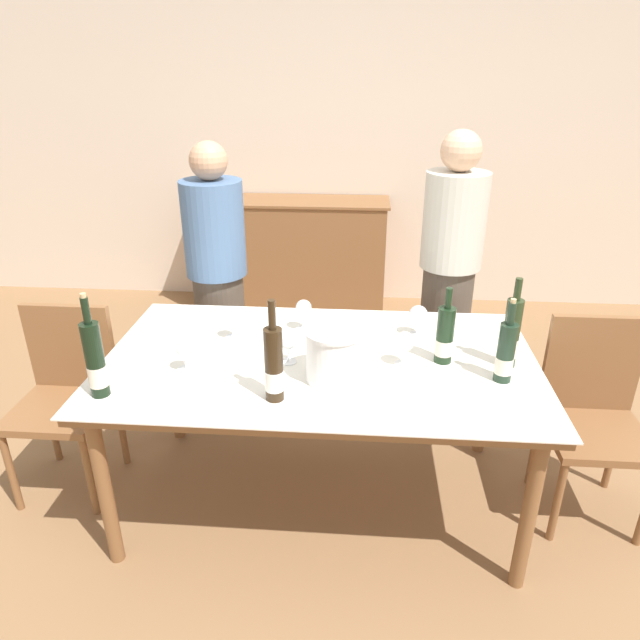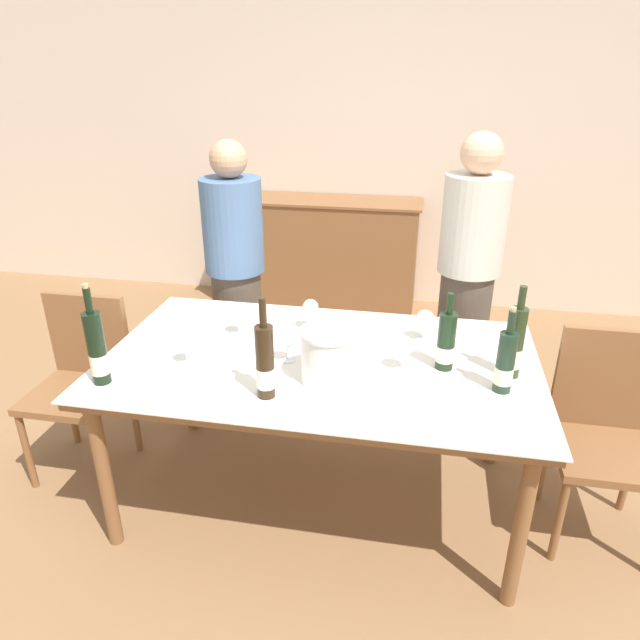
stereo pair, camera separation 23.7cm
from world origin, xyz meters
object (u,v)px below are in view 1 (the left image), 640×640
(ice_bucket, at_px, (334,353))
(wine_glass_2, at_px, (418,315))
(person_host, at_px, (218,286))
(wine_bottle_0, at_px, (445,336))
(wine_glass_3, at_px, (304,309))
(chair_right_end, at_px, (593,407))
(sideboard_cabinet, at_px, (290,254))
(wine_bottle_2, at_px, (505,353))
(chair_left_end, at_px, (66,387))
(wine_glass_1, at_px, (288,342))
(person_guest_left, at_px, (448,282))
(wine_bottle_1, at_px, (274,366))
(dining_table, at_px, (320,371))
(wine_glass_5, at_px, (184,350))
(wine_bottle_4, at_px, (95,361))
(wine_glass_4, at_px, (232,318))
(wine_glass_0, at_px, (405,342))
(wine_bottle_3, at_px, (511,335))

(ice_bucket, bearing_deg, wine_glass_2, 49.93)
(person_host, bearing_deg, wine_bottle_0, -33.39)
(wine_glass_2, bearing_deg, wine_glass_3, 177.98)
(wine_glass_2, relative_size, chair_right_end, 0.16)
(sideboard_cabinet, xyz_separation_m, wine_bottle_2, (1.17, -2.48, 0.42))
(wine_bottle_2, height_order, chair_left_end, wine_bottle_2)
(wine_glass_1, height_order, person_guest_left, person_guest_left)
(person_host, bearing_deg, sideboard_cabinet, 82.88)
(sideboard_cabinet, xyz_separation_m, wine_bottle_1, (0.29, -2.68, 0.45))
(dining_table, relative_size, wine_glass_5, 13.56)
(ice_bucket, distance_m, chair_right_end, 1.23)
(sideboard_cabinet, height_order, dining_table, sideboard_cabinet)
(ice_bucket, xyz_separation_m, chair_right_end, (1.15, 0.26, -0.36))
(wine_glass_1, xyz_separation_m, chair_left_end, (-1.09, 0.13, -0.34))
(ice_bucket, distance_m, person_host, 1.18)
(wine_glass_2, xyz_separation_m, wine_glass_3, (-0.53, 0.02, 0.01))
(wine_glass_2, bearing_deg, wine_bottle_4, -153.63)
(wine_bottle_4, distance_m, wine_glass_4, 0.66)
(person_guest_left, bearing_deg, wine_glass_1, -131.24)
(dining_table, xyz_separation_m, wine_glass_1, (-0.13, -0.04, 0.16))
(wine_bottle_0, distance_m, wine_glass_0, 0.17)
(dining_table, distance_m, wine_glass_3, 0.34)
(sideboard_cabinet, height_order, person_guest_left, person_guest_left)
(chair_right_end, bearing_deg, ice_bucket, -167.41)
(person_guest_left, bearing_deg, wine_bottle_1, -123.95)
(wine_glass_0, relative_size, chair_left_end, 0.17)
(wine_bottle_3, relative_size, person_guest_left, 0.24)
(ice_bucket, bearing_deg, wine_bottle_2, 3.60)
(wine_bottle_3, height_order, chair_right_end, wine_bottle_3)
(ice_bucket, xyz_separation_m, wine_glass_3, (-0.17, 0.45, -0.01))
(wine_glass_2, bearing_deg, dining_table, -148.69)
(wine_glass_5, distance_m, chair_right_end, 1.81)
(wine_bottle_1, xyz_separation_m, wine_bottle_3, (0.93, 0.33, 0.00))
(wine_bottle_0, distance_m, wine_glass_5, 1.08)
(wine_glass_1, distance_m, wine_glass_2, 0.64)
(person_host, height_order, person_guest_left, person_guest_left)
(wine_glass_2, distance_m, wine_glass_3, 0.53)
(wine_glass_5, bearing_deg, wine_glass_4, 67.18)
(dining_table, relative_size, wine_glass_3, 12.31)
(wine_bottle_3, bearing_deg, person_guest_left, 99.40)
(dining_table, relative_size, wine_bottle_1, 4.58)
(chair_right_end, bearing_deg, wine_glass_5, -172.55)
(wine_bottle_4, bearing_deg, wine_bottle_3, 12.47)
(wine_bottle_3, bearing_deg, wine_glass_2, 143.19)
(wine_bottle_2, relative_size, person_guest_left, 0.22)
(sideboard_cabinet, relative_size, person_host, 1.03)
(ice_bucket, bearing_deg, wine_bottle_1, -142.61)
(wine_bottle_1, xyz_separation_m, wine_bottle_4, (-0.67, -0.02, 0.00))
(sideboard_cabinet, height_order, wine_bottle_3, wine_bottle_3)
(wine_bottle_4, xyz_separation_m, wine_glass_5, (0.27, 0.21, -0.05))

